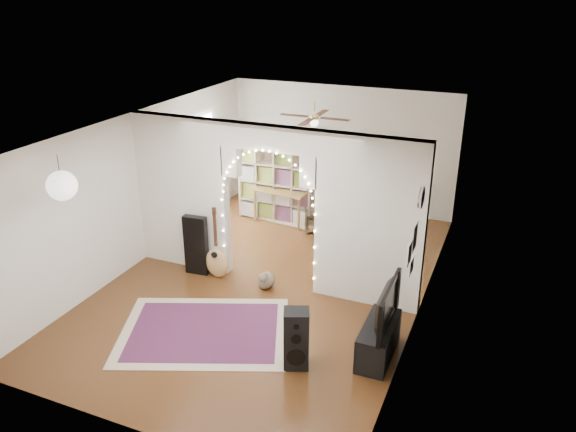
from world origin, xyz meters
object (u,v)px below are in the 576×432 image
at_px(floor_speaker, 296,339).
at_px(dining_chair_left, 317,220).
at_px(bookcase, 277,183).
at_px(dining_chair_right, 344,212).
at_px(media_console, 378,340).
at_px(acoustic_guitar, 216,252).
at_px(dining_table, 284,190).

relative_size(floor_speaker, dining_chair_left, 1.62).
bearing_deg(floor_speaker, bookcase, 95.08).
relative_size(bookcase, dining_chair_right, 2.87).
distance_m(media_console, dining_chair_right, 4.49).
xyz_separation_m(media_console, dining_chair_left, (-2.19, 3.60, -0.01)).
distance_m(acoustic_guitar, bookcase, 2.76).
distance_m(dining_table, dining_chair_right, 1.34).
height_order(acoustic_guitar, dining_chair_right, acoustic_guitar).
bearing_deg(dining_table, dining_chair_right, 19.39).
bearing_deg(acoustic_guitar, bookcase, 83.03).
relative_size(acoustic_guitar, dining_table, 0.86).
relative_size(floor_speaker, dining_table, 0.67).
relative_size(dining_chair_left, dining_chair_right, 0.90).
bearing_deg(dining_table, dining_chair_left, -9.12).
xyz_separation_m(acoustic_guitar, bookcase, (-0.08, 2.73, 0.35)).
distance_m(floor_speaker, bookcase, 4.99).
relative_size(dining_table, dining_chair_right, 2.20).
relative_size(floor_speaker, media_console, 0.84).
height_order(acoustic_guitar, floor_speaker, acoustic_guitar).
distance_m(acoustic_guitar, media_console, 3.30).
bearing_deg(dining_chair_left, dining_table, 143.50).
bearing_deg(media_console, floor_speaker, -146.87).
relative_size(acoustic_guitar, dining_chair_left, 2.11).
bearing_deg(dining_chair_left, media_console, -80.75).
bearing_deg(bookcase, media_console, -42.61).
distance_m(dining_chair_left, dining_chair_right, 0.66).
bearing_deg(dining_table, bookcase, -178.68).
height_order(acoustic_guitar, bookcase, bookcase).
height_order(media_console, dining_chair_right, dining_chair_right).
distance_m(floor_speaker, dining_chair_left, 4.41).
bearing_deg(floor_speaker, dining_chair_right, 78.47).
height_order(acoustic_guitar, dining_table, acoustic_guitar).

